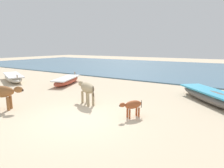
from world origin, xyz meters
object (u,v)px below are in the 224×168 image
(fishing_boat_0, at_px, (217,98))
(calf_near_rust, at_px, (132,105))
(fishing_boat_4, at_px, (67,80))
(cow_adult_brown, at_px, (2,93))
(fishing_boat_3, at_px, (13,77))
(cow_second_adult_dun, at_px, (87,88))

(fishing_boat_0, relative_size, calf_near_rust, 4.82)
(fishing_boat_4, relative_size, cow_adult_brown, 2.53)
(cow_adult_brown, relative_size, calf_near_rust, 1.56)
(fishing_boat_3, distance_m, cow_adult_brown, 7.36)
(fishing_boat_0, height_order, fishing_boat_4, fishing_boat_0)
(cow_second_adult_dun, bearing_deg, fishing_boat_4, -8.95)
(fishing_boat_4, bearing_deg, calf_near_rust, -138.79)
(fishing_boat_3, height_order, cow_adult_brown, cow_adult_brown)
(fishing_boat_3, bearing_deg, fishing_boat_0, 29.12)
(cow_adult_brown, height_order, calf_near_rust, cow_adult_brown)
(fishing_boat_4, bearing_deg, cow_adult_brown, 176.65)
(fishing_boat_0, xyz_separation_m, cow_second_adult_dun, (-4.87, -2.96, 0.40))
(fishing_boat_3, distance_m, cow_second_adult_dun, 8.59)
(fishing_boat_0, relative_size, fishing_boat_3, 1.01)
(fishing_boat_3, relative_size, fishing_boat_4, 1.21)
(fishing_boat_3, xyz_separation_m, cow_adult_brown, (6.08, -4.12, 0.44))
(fishing_boat_4, distance_m, cow_adult_brown, 5.67)
(fishing_boat_4, bearing_deg, fishing_boat_3, 83.88)
(fishing_boat_3, bearing_deg, cow_second_adult_dun, 12.43)
(cow_adult_brown, bearing_deg, fishing_boat_4, 74.64)
(calf_near_rust, relative_size, cow_second_adult_dun, 0.62)
(fishing_boat_0, distance_m, fishing_boat_4, 9.03)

